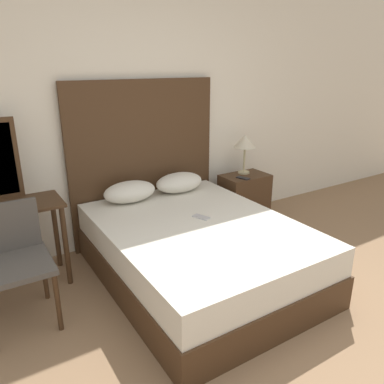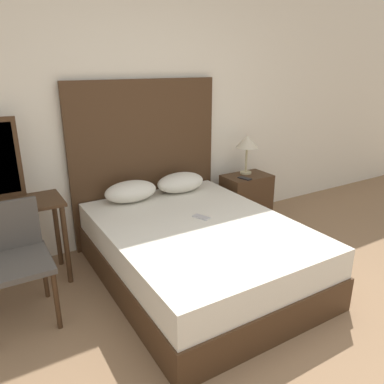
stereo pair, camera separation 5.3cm
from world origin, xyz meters
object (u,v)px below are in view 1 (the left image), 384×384
phone_on_bed (201,217)px  phone_on_nightstand (243,178)px  bed (198,251)px  nightstand (244,199)px  chair (12,255)px  table_lamp (245,143)px

phone_on_bed → phone_on_nightstand: phone_on_nightstand is taller
bed → phone_on_nightstand: (1.00, 0.63, 0.34)m
bed → nightstand: nightstand is taller
phone_on_nightstand → chair: bearing=-171.0°
table_lamp → phone_on_nightstand: size_ratio=2.73×
table_lamp → phone_on_nightstand: (-0.14, -0.16, -0.35)m
bed → chair: size_ratio=2.32×
table_lamp → bed: bearing=-145.2°
phone_on_bed → nightstand: (1.02, 0.63, -0.23)m
table_lamp → phone_on_nightstand: bearing=-131.1°
phone_on_bed → chair: (-1.50, 0.16, -0.01)m
bed → nightstand: (1.11, 0.72, 0.04)m
phone_on_nightstand → table_lamp: bearing=48.9°
nightstand → bed: bearing=-146.9°
phone_on_bed → table_lamp: bearing=33.7°
bed → phone_on_bed: bearing=46.1°
bed → table_lamp: 1.55m
bed → phone_on_bed: phone_on_bed is taller
phone_on_nightstand → bed: bearing=-147.7°
table_lamp → chair: (-2.55, -0.54, -0.43)m
chair → phone_on_bed: bearing=-6.2°
phone_on_bed → phone_on_nightstand: (0.92, 0.54, 0.07)m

